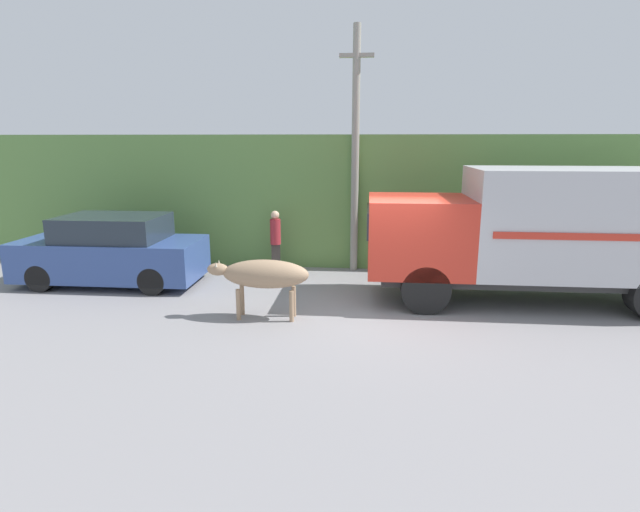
{
  "coord_description": "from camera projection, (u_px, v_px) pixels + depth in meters",
  "views": [
    {
      "loc": [
        -0.32,
        -10.04,
        3.57
      ],
      "look_at": [
        -1.3,
        0.34,
        1.15
      ],
      "focal_mm": 28.0,
      "sensor_mm": 36.0,
      "label": 1
    }
  ],
  "objects": [
    {
      "name": "utility_pole",
      "position": [
        355.0,
        148.0,
        13.37
      ],
      "size": [
        0.9,
        0.2,
        6.49
      ],
      "color": "gray",
      "rests_on": "ground_plane"
    },
    {
      "name": "parked_suv",
      "position": [
        112.0,
        251.0,
        12.59
      ],
      "size": [
        4.54,
        1.89,
        1.75
      ],
      "rotation": [
        0.0,
        0.0,
        -0.02
      ],
      "color": "#334C8C",
      "rests_on": "ground_plane"
    },
    {
      "name": "brown_cow",
      "position": [
        264.0,
        275.0,
        10.09
      ],
      "size": [
        2.09,
        0.59,
        1.23
      ],
      "rotation": [
        0.0,
        0.0,
        -0.17
      ],
      "color": "#9E7F60",
      "rests_on": "ground_plane"
    },
    {
      "name": "cargo_truck",
      "position": [
        548.0,
        230.0,
        10.89
      ],
      "size": [
        7.41,
        2.27,
        3.0
      ],
      "rotation": [
        0.0,
        0.0,
        -0.02
      ],
      "color": "#2D2D2D",
      "rests_on": "ground_plane"
    },
    {
      "name": "pedestrian_on_hill",
      "position": [
        276.0,
        238.0,
        13.66
      ],
      "size": [
        0.34,
        0.34,
        1.72
      ],
      "rotation": [
        0.0,
        0.0,
        3.34
      ],
      "color": "#38332D",
      "rests_on": "ground_plane"
    },
    {
      "name": "hillside_embankment",
      "position": [
        377.0,
        192.0,
        16.81
      ],
      "size": [
        32.0,
        6.19,
        3.74
      ],
      "color": "#608C47",
      "rests_on": "ground_plane"
    },
    {
      "name": "ground_plane",
      "position": [
        380.0,
        314.0,
        10.52
      ],
      "size": [
        60.0,
        60.0,
        0.0
      ],
      "primitive_type": "plane",
      "color": "gray"
    }
  ]
}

